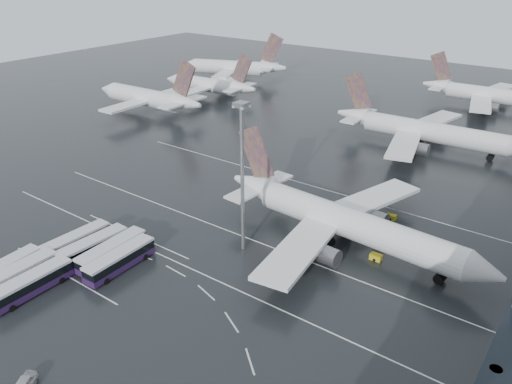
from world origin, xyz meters
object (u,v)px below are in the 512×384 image
Objects in this scene: bus_row_far_a at (5,270)px; gse_cart_belly_c at (304,244)px; bus_row_far_c at (31,284)px; gse_cart_belly_e at (391,217)px; airliner_main at (343,222)px; bus_row_near_c at (112,251)px; bus_row_near_a at (76,241)px; gse_cart_belly_a at (376,257)px; floodlight_mast at (242,161)px; gse_cart_belly_b at (411,234)px; jet_remote_west at (150,98)px; jet_remote_mid at (211,85)px; jet_remote_far at (235,68)px; bus_row_near_b at (93,246)px; airliner_gate_c at (492,96)px; bus_row_far_b at (16,276)px; airliner_gate_b at (423,131)px; bus_row_near_d at (120,260)px.

bus_row_far_a reaches higher than gse_cart_belly_c.
bus_row_far_c reaches higher than gse_cart_belly_e.
airliner_main is 41.89m from bus_row_near_c.
bus_row_near_a is 6.27× the size of gse_cart_belly_a.
floodlight_mast is 11.44× the size of gse_cart_belly_c.
gse_cart_belly_b is (42.39, 53.17, -1.21)m from bus_row_far_c.
gse_cart_belly_c is (87.18, -43.06, -4.58)m from jet_remote_west.
jet_remote_mid is 30.10m from jet_remote_far.
bus_row_far_a is 73.00m from gse_cart_belly_b.
jet_remote_west is at bearing 43.08° from bus_row_near_b.
jet_remote_west is (-91.63, -75.36, 0.73)m from airliner_gate_c.
bus_row_near_a is (51.27, -96.53, -2.86)m from jet_remote_mid.
jet_remote_west is 3.34× the size of bus_row_near_c.
jet_remote_far reaches higher than gse_cart_belly_c.
bus_row_near_c reaches higher than gse_cart_belly_e.
airliner_main is at bearing 155.92° from jet_remote_west.
jet_remote_far reaches higher than bus_row_near_c.
jet_remote_west is 98.43m from bus_row_far_b.
gse_cart_belly_a is at bearing -76.87° from gse_cart_belly_e.
airliner_gate_b is 96.07m from bus_row_near_a.
airliner_main is at bearing -104.52° from gse_cart_belly_e.
airliner_main is at bearing -48.37° from bus_row_near_c.
gse_cart_belly_c is at bearing 112.50° from jet_remote_far.
jet_remote_far is 3.52× the size of bus_row_far_a.
airliner_main is 4.09× the size of bus_row_near_b.
floodlight_mast reaches higher than bus_row_far_a.
jet_remote_far is (-10.84, 28.07, 0.64)m from jet_remote_mid.
airliner_main is 54.05m from bus_row_far_c.
bus_row_far_a reaches higher than gse_cart_belly_e.
bus_row_near_d is at bearing 118.77° from jet_remote_mid.
bus_row_near_b is at bearing 96.71° from jet_remote_far.
airliner_gate_b is 25.93× the size of gse_cart_belly_a.
bus_row_near_b is 0.98× the size of bus_row_near_c.
airliner_gate_b is at bearing -17.93° from bus_row_near_a.
bus_row_near_b is at bearing 88.80° from bus_row_near_d.
bus_row_near_b is 4.23m from bus_row_near_c.
gse_cart_belly_c is at bearing -48.79° from bus_row_near_c.
jet_remote_mid is (-83.35, 6.02, -0.08)m from airliner_gate_b.
gse_cart_belly_b is at bearing 146.26° from jet_remote_mid.
floodlight_mast is 14.09× the size of gse_cart_belly_e.
jet_remote_far is 3.48× the size of bus_row_near_a.
jet_remote_mid is 110.61m from gse_cart_belly_c.
gse_cart_belly_a is (45.78, 29.17, -1.19)m from bus_row_near_a.
airliner_gate_b is 108.72m from bus_row_far_a.
gse_cart_belly_c reaches higher than gse_cart_belly_b.
gse_cart_belly_c is (31.51, 38.06, -1.23)m from bus_row_far_b.
bus_row_far_a is at bearing -130.11° from floodlight_mast.
airliner_gate_b is 3.92× the size of bus_row_near_d.
gse_cart_belly_b is (46.16, 53.47, -1.26)m from bus_row_far_b.
gse_cart_belly_e is (95.96, -23.19, -4.70)m from jet_remote_west.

